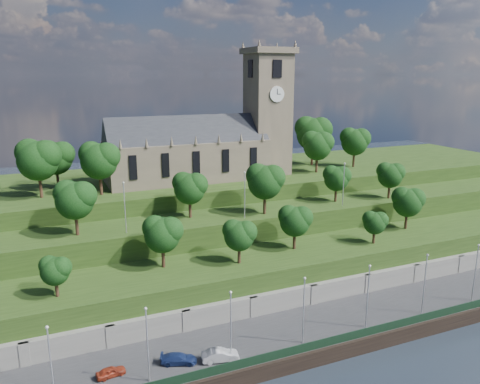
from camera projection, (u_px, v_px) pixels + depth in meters
name	position (u px, v px, depth m)	size (l,w,h in m)	color
ground	(325.00, 363.00, 59.71)	(320.00, 320.00, 0.00)	black
promenade	(302.00, 333.00, 64.82)	(160.00, 12.00, 2.00)	#2D2D30
quay_wall	(326.00, 356.00, 59.39)	(160.00, 0.50, 2.20)	black
fence	(324.00, 343.00, 59.61)	(160.00, 0.10, 1.20)	black
retaining_wall	(282.00, 304.00, 69.79)	(160.00, 2.10, 5.00)	slate
embankment_lower	(264.00, 279.00, 74.81)	(160.00, 12.00, 8.00)	#233C14
embankment_upper	(238.00, 245.00, 84.14)	(160.00, 10.00, 12.00)	#233C14
hilltop	(201.00, 208.00, 102.53)	(160.00, 32.00, 15.00)	#233C14
church	(209.00, 142.00, 95.58)	(38.60, 12.35, 27.60)	brown
trees_lower	(281.00, 223.00, 74.40)	(65.79, 8.54, 7.92)	#331E14
trees_upper	(242.00, 184.00, 80.71)	(64.47, 8.66, 8.95)	#331E14
trees_hilltop	(218.00, 145.00, 95.29)	(74.26, 17.05, 11.48)	#331E14
lamp_posts_promenade	(304.00, 306.00, 59.42)	(60.36, 0.36, 9.24)	#B2B2B7
lamp_posts_upper	(245.00, 191.00, 78.86)	(40.36, 0.36, 8.17)	#B2B2B7
car_left	(111.00, 372.00, 53.84)	(1.36, 3.38, 1.15)	maroon
car_middle	(220.00, 355.00, 56.73)	(1.56, 4.49, 1.48)	#ACABAF
car_right	(179.00, 359.00, 56.23)	(1.77, 4.34, 1.26)	navy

